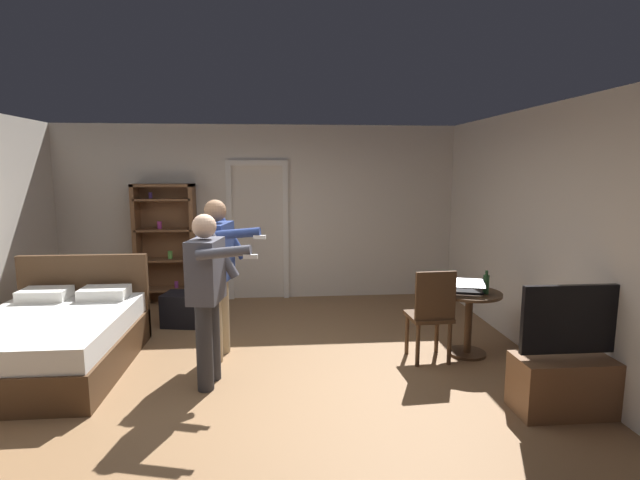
# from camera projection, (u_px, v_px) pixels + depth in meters

# --- Properties ---
(ground_plane) EXTENTS (6.60, 6.60, 0.00)m
(ground_plane) POSITION_uv_depth(u_px,v_px,m) (251.00, 381.00, 4.59)
(ground_plane) COLOR olive
(wall_back) EXTENTS (6.24, 0.12, 2.66)m
(wall_back) POSITION_uv_depth(u_px,v_px,m) (260.00, 213.00, 7.38)
(wall_back) COLOR silver
(wall_back) RESTS_ON ground_plane
(wall_right) EXTENTS (0.12, 6.19, 2.66)m
(wall_right) POSITION_uv_depth(u_px,v_px,m) (566.00, 239.00, 4.65)
(wall_right) COLOR silver
(wall_right) RESTS_ON ground_plane
(doorway_frame) EXTENTS (0.93, 0.08, 2.13)m
(doorway_frame) POSITION_uv_depth(u_px,v_px,m) (258.00, 220.00, 7.31)
(doorway_frame) COLOR white
(doorway_frame) RESTS_ON ground_plane
(bed) EXTENTS (1.45, 1.91, 1.02)m
(bed) POSITION_uv_depth(u_px,v_px,m) (54.00, 340.00, 4.83)
(bed) COLOR #4C331E
(bed) RESTS_ON ground_plane
(bookshelf) EXTENTS (0.88, 0.32, 1.79)m
(bookshelf) POSITION_uv_depth(u_px,v_px,m) (166.00, 240.00, 7.09)
(bookshelf) COLOR brown
(bookshelf) RESTS_ON ground_plane
(tv_flatscreen) EXTENTS (0.98, 0.40, 1.09)m
(tv_flatscreen) POSITION_uv_depth(u_px,v_px,m) (574.00, 375.00, 3.96)
(tv_flatscreen) COLOR brown
(tv_flatscreen) RESTS_ON ground_plane
(side_table) EXTENTS (0.67, 0.67, 0.70)m
(side_table) POSITION_uv_depth(u_px,v_px,m) (469.00, 312.00, 5.17)
(side_table) COLOR #4C331E
(side_table) RESTS_ON ground_plane
(laptop) EXTENTS (0.40, 0.40, 0.16)m
(laptop) POSITION_uv_depth(u_px,v_px,m) (468.00, 288.00, 5.08)
(laptop) COLOR black
(laptop) RESTS_ON side_table
(bottle_on_table) EXTENTS (0.06, 0.06, 0.25)m
(bottle_on_table) POSITION_uv_depth(u_px,v_px,m) (486.00, 284.00, 5.05)
(bottle_on_table) COLOR #29542A
(bottle_on_table) RESTS_ON side_table
(wooden_chair) EXTENTS (0.44, 0.44, 0.99)m
(wooden_chair) POSITION_uv_depth(u_px,v_px,m) (431.00, 312.00, 4.95)
(wooden_chair) COLOR #4C331E
(wooden_chair) RESTS_ON ground_plane
(person_blue_shirt) EXTENTS (0.65, 0.64, 1.61)m
(person_blue_shirt) POSITION_uv_depth(u_px,v_px,m) (208.00, 288.00, 4.38)
(person_blue_shirt) COLOR #333338
(person_blue_shirt) RESTS_ON ground_plane
(person_striped_shirt) EXTENTS (0.70, 0.72, 1.69)m
(person_striped_shirt) POSITION_uv_depth(u_px,v_px,m) (218.00, 267.00, 5.02)
(person_striped_shirt) COLOR tan
(person_striped_shirt) RESTS_ON ground_plane
(suitcase_dark) EXTENTS (0.52, 0.47, 0.42)m
(suitcase_dark) POSITION_uv_depth(u_px,v_px,m) (183.00, 309.00, 6.19)
(suitcase_dark) COLOR black
(suitcase_dark) RESTS_ON ground_plane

